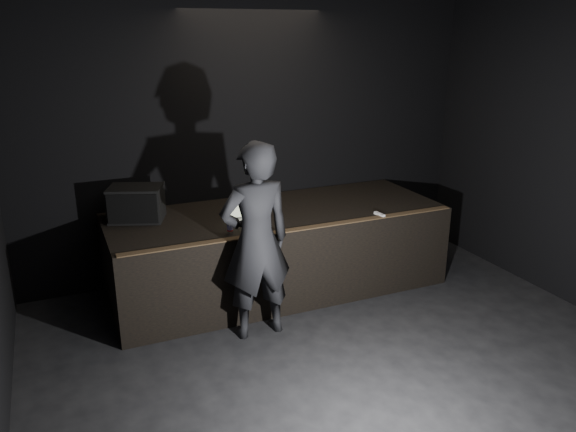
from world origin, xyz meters
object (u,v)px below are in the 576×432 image
(stage_monitor, at_px, (136,204))
(laptop, at_px, (242,216))
(stage_riser, at_px, (277,249))
(beer_can, at_px, (230,227))
(person, at_px, (256,241))

(stage_monitor, height_order, laptop, stage_monitor)
(stage_monitor, xyz_separation_m, laptop, (1.08, -0.51, -0.14))
(stage_riser, distance_m, beer_can, 1.10)
(stage_monitor, xyz_separation_m, person, (0.97, -1.27, -0.16))
(stage_monitor, bearing_deg, stage_riser, 9.53)
(stage_monitor, bearing_deg, person, -31.70)
(stage_monitor, xyz_separation_m, beer_can, (0.83, -0.86, -0.12))
(beer_can, bearing_deg, stage_riser, 35.73)
(stage_monitor, relative_size, beer_can, 4.36)
(stage_monitor, bearing_deg, beer_can, -25.45)
(stage_riser, height_order, stage_monitor, stage_monitor)
(stage_riser, xyz_separation_m, person, (-0.62, -0.95, 0.53))
(person, bearing_deg, laptop, -100.94)
(stage_riser, bearing_deg, stage_monitor, 168.74)
(stage_riser, distance_m, laptop, 0.78)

